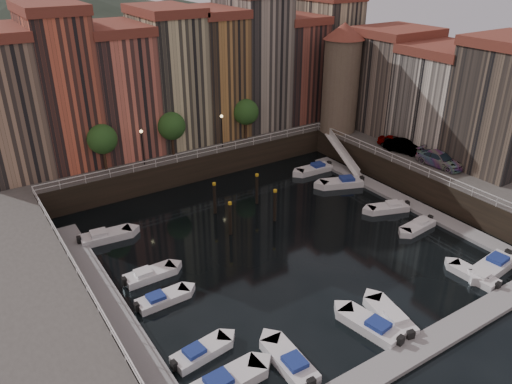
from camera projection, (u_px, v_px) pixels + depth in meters
ground at (276, 241)px, 47.02m from camera, size 200.00×200.00×0.00m
quay_far at (164, 144)px, 65.96m from camera, size 80.00×20.00×3.00m
quay_right at (481, 169)px, 58.54m from camera, size 20.00×36.00×3.00m
dock_left at (111, 305)px, 38.27m from camera, size 2.00×28.00×0.35m
dock_right at (404, 201)px, 54.11m from camera, size 2.00×28.00×0.35m
dock_near at (419, 348)px, 34.13m from camera, size 30.00×2.00×0.35m
mountains at (35, 22)px, 127.29m from camera, size 145.00×100.00×18.00m
far_terrace at (191, 73)px, 61.54m from camera, size 48.70×10.30×17.50m
right_terrace at (444, 93)px, 58.64m from camera, size 9.30×24.30×14.00m
corner_tower at (341, 77)px, 63.25m from camera, size 5.20×5.20×13.80m
promenade_trees at (177, 125)px, 57.19m from camera, size 21.20×3.20×5.20m
street_lamps at (184, 133)px, 56.91m from camera, size 10.36×0.36×4.18m
railings at (249, 186)px, 49.04m from camera, size 36.08×34.04×0.52m
gangway at (343, 153)px, 62.08m from camera, size 2.78×8.32×3.73m
mooring_pilings at (244, 203)px, 50.44m from camera, size 6.02×5.05×3.78m
boat_left_0 at (226, 382)px, 31.17m from camera, size 5.28×2.14×1.20m
boat_left_1 at (200, 352)px, 33.56m from camera, size 4.48×2.12×1.01m
boat_left_2 at (162, 299)px, 38.68m from camera, size 4.37×1.70×1.00m
boat_left_3 at (149, 275)px, 41.54m from camera, size 4.50×1.69×1.03m
boat_left_4 at (105, 236)px, 47.04m from camera, size 5.04×2.24×1.14m
boat_right_0 at (493, 266)px, 42.58m from camera, size 5.37×2.44×1.21m
boat_right_1 at (418, 226)px, 48.89m from camera, size 4.31×1.92×0.97m
boat_right_2 at (389, 208)px, 52.29m from camera, size 4.58×2.93×1.03m
boat_right_3 at (342, 183)px, 57.75m from camera, size 5.20×3.49×1.18m
boat_right_4 at (314, 169)px, 61.42m from camera, size 4.85×1.95×1.10m
boat_near_0 at (290, 362)px, 32.72m from camera, size 2.00×5.00×1.14m
boat_near_1 at (371, 326)px, 35.83m from camera, size 2.62×5.19×1.16m
boat_near_2 at (391, 317)px, 36.71m from camera, size 2.66×5.00×1.12m
boat_near_3 at (475, 276)px, 41.47m from camera, size 1.74×4.34×0.99m
car_a at (395, 143)px, 60.19m from camera, size 2.82×4.43×1.41m
car_b at (404, 147)px, 58.75m from camera, size 2.92×4.82×1.50m
car_c at (440, 160)px, 55.07m from camera, size 2.71×5.60×1.57m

